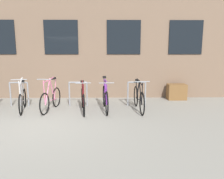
{
  "coord_description": "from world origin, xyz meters",
  "views": [
    {
      "loc": [
        1.8,
        -5.46,
        1.89
      ],
      "look_at": [
        1.92,
        1.6,
        0.62
      ],
      "focal_mm": 35.2,
      "sensor_mm": 36.0,
      "label": 1
    }
  ],
  "objects_px": {
    "bicycle_white": "(22,99)",
    "planter_box": "(177,92)",
    "bicycle_purple": "(105,98)",
    "bicycle_black": "(139,98)",
    "bicycle_maroon": "(83,100)",
    "bicycle_pink": "(51,98)"
  },
  "relations": [
    {
      "from": "bicycle_maroon",
      "to": "bicycle_pink",
      "type": "bearing_deg",
      "value": 171.64
    },
    {
      "from": "bicycle_black",
      "to": "bicycle_maroon",
      "type": "relative_size",
      "value": 1.09
    },
    {
      "from": "bicycle_pink",
      "to": "bicycle_white",
      "type": "bearing_deg",
      "value": -178.15
    },
    {
      "from": "bicycle_black",
      "to": "bicycle_maroon",
      "type": "height_order",
      "value": "bicycle_black"
    },
    {
      "from": "bicycle_maroon",
      "to": "bicycle_pink",
      "type": "relative_size",
      "value": 1.02
    },
    {
      "from": "bicycle_purple",
      "to": "bicycle_black",
      "type": "xyz_separation_m",
      "value": [
        1.07,
        0.02,
        -0.01
      ]
    },
    {
      "from": "bicycle_black",
      "to": "bicycle_maroon",
      "type": "bearing_deg",
      "value": -175.79
    },
    {
      "from": "bicycle_white",
      "to": "bicycle_purple",
      "type": "relative_size",
      "value": 0.89
    },
    {
      "from": "bicycle_white",
      "to": "bicycle_maroon",
      "type": "xyz_separation_m",
      "value": [
        1.92,
        -0.12,
        0.0
      ]
    },
    {
      "from": "bicycle_white",
      "to": "planter_box",
      "type": "xyz_separation_m",
      "value": [
        5.37,
        1.5,
        -0.07
      ]
    },
    {
      "from": "bicycle_maroon",
      "to": "planter_box",
      "type": "height_order",
      "value": "bicycle_maroon"
    },
    {
      "from": "bicycle_black",
      "to": "bicycle_pink",
      "type": "relative_size",
      "value": 1.11
    },
    {
      "from": "bicycle_white",
      "to": "planter_box",
      "type": "height_order",
      "value": "bicycle_white"
    },
    {
      "from": "bicycle_purple",
      "to": "bicycle_pink",
      "type": "bearing_deg",
      "value": 178.7
    },
    {
      "from": "bicycle_white",
      "to": "bicycle_pink",
      "type": "xyz_separation_m",
      "value": [
        0.89,
        0.03,
        0.01
      ]
    },
    {
      "from": "bicycle_white",
      "to": "bicycle_purple",
      "type": "height_order",
      "value": "bicycle_white"
    },
    {
      "from": "bicycle_pink",
      "to": "planter_box",
      "type": "relative_size",
      "value": 2.32
    },
    {
      "from": "bicycle_white",
      "to": "bicycle_purple",
      "type": "distance_m",
      "value": 2.62
    },
    {
      "from": "bicycle_black",
      "to": "bicycle_purple",
      "type": "bearing_deg",
      "value": -179.11
    },
    {
      "from": "bicycle_white",
      "to": "bicycle_maroon",
      "type": "relative_size",
      "value": 0.96
    },
    {
      "from": "bicycle_purple",
      "to": "bicycle_black",
      "type": "height_order",
      "value": "bicycle_purple"
    },
    {
      "from": "bicycle_white",
      "to": "planter_box",
      "type": "relative_size",
      "value": 2.27
    }
  ]
}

